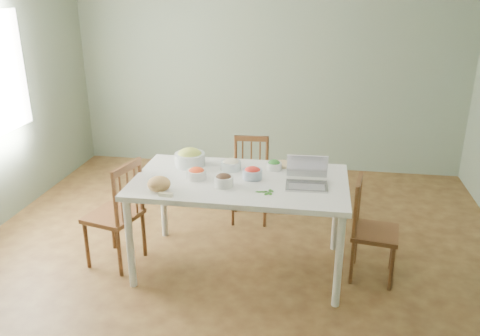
% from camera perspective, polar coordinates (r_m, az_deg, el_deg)
% --- Properties ---
extents(floor, '(5.00, 5.00, 0.00)m').
position_cam_1_polar(floor, '(4.44, -0.63, -10.92)').
color(floor, '#452916').
rests_on(floor, ground).
extents(wall_back, '(5.00, 0.00, 2.70)m').
position_cam_1_polar(wall_back, '(6.33, 3.30, 11.82)').
color(wall_back, slate).
rests_on(wall_back, ground).
extents(wall_front, '(5.00, 0.00, 2.70)m').
position_cam_1_polar(wall_front, '(1.70, -16.01, -15.58)').
color(wall_front, slate).
rests_on(wall_front, ground).
extents(dining_table, '(1.76, 0.99, 0.83)m').
position_cam_1_polar(dining_table, '(4.18, 0.00, -6.57)').
color(dining_table, white).
rests_on(dining_table, floor).
extents(chair_far, '(0.41, 0.39, 0.87)m').
position_cam_1_polar(chair_far, '(5.01, 1.17, -1.53)').
color(chair_far, '#341D0E').
rests_on(chair_far, floor).
extents(chair_left, '(0.49, 0.51, 0.95)m').
position_cam_1_polar(chair_left, '(4.37, -14.63, -5.12)').
color(chair_left, '#341D0E').
rests_on(chair_left, floor).
extents(chair_right, '(0.42, 0.43, 0.87)m').
position_cam_1_polar(chair_right, '(4.19, 15.57, -7.04)').
color(chair_right, '#341D0E').
rests_on(chair_right, floor).
extents(bread_boule, '(0.19, 0.19, 0.12)m').
position_cam_1_polar(bread_boule, '(3.82, -9.46, -1.86)').
color(bread_boule, tan).
rests_on(bread_boule, dining_table).
extents(butter_stick, '(0.11, 0.04, 0.03)m').
position_cam_1_polar(butter_stick, '(3.73, -8.68, -3.10)').
color(butter_stick, '#FFF3CC').
rests_on(butter_stick, dining_table).
extents(bowl_squash, '(0.29, 0.29, 0.15)m').
position_cam_1_polar(bowl_squash, '(4.31, -5.89, 1.25)').
color(bowl_squash, gold).
rests_on(bowl_squash, dining_table).
extents(bowl_carrot, '(0.22, 0.22, 0.09)m').
position_cam_1_polar(bowl_carrot, '(4.03, -5.11, -0.61)').
color(bowl_carrot, '#F63803').
rests_on(bowl_carrot, dining_table).
extents(bowl_onion, '(0.19, 0.19, 0.09)m').
position_cam_1_polar(bowl_onion, '(4.21, -1.08, 0.43)').
color(bowl_onion, beige).
rests_on(bowl_onion, dining_table).
extents(bowl_mushroom, '(0.20, 0.20, 0.10)m').
position_cam_1_polar(bowl_mushroom, '(3.86, -1.93, -1.44)').
color(bowl_mushroom, black).
rests_on(bowl_mushroom, dining_table).
extents(bowl_redpep, '(0.16, 0.16, 0.10)m').
position_cam_1_polar(bowl_redpep, '(4.02, 1.47, -0.57)').
color(bowl_redpep, red).
rests_on(bowl_redpep, dining_table).
extents(bowl_broccoli, '(0.17, 0.17, 0.08)m').
position_cam_1_polar(bowl_broccoli, '(4.22, 4.00, 0.37)').
color(bowl_broccoli, '#0F5612').
rests_on(bowl_broccoli, dining_table).
extents(flatbread, '(0.24, 0.24, 0.02)m').
position_cam_1_polar(flatbread, '(4.33, 4.93, 0.44)').
color(flatbread, tan).
rests_on(flatbread, dining_table).
extents(basil_bunch, '(0.17, 0.17, 0.02)m').
position_cam_1_polar(basil_bunch, '(3.76, 2.89, -2.75)').
color(basil_bunch, '#18650E').
rests_on(basil_bunch, dining_table).
extents(laptop, '(0.34, 0.32, 0.22)m').
position_cam_1_polar(laptop, '(3.86, 7.88, -0.68)').
color(laptop, silver).
rests_on(laptop, dining_table).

